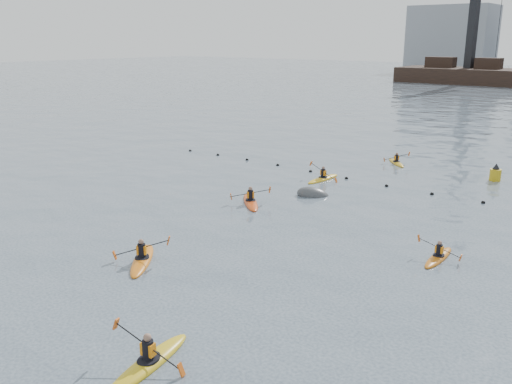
{
  "coord_description": "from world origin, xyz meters",
  "views": [
    {
      "loc": [
        15.25,
        -9.33,
        9.21
      ],
      "look_at": [
        1.3,
        8.32,
        2.8
      ],
      "focal_mm": 38.0,
      "sensor_mm": 36.0,
      "label": 1
    }
  ],
  "objects_px": {
    "kayaker_3": "(323,178)",
    "kayaker_4": "(438,257)",
    "kayaker_5": "(396,162)",
    "kayaker_0": "(142,259)",
    "kayaker_1": "(149,362)",
    "kayaker_2": "(250,201)",
    "mooring_buoy": "(313,195)",
    "nav_buoy": "(495,175)"
  },
  "relations": [
    {
      "from": "kayaker_3",
      "to": "kayaker_4",
      "type": "height_order",
      "value": "kayaker_3"
    },
    {
      "from": "kayaker_4",
      "to": "kayaker_5",
      "type": "xyz_separation_m",
      "value": [
        -9.29,
        16.26,
        0.0
      ]
    },
    {
      "from": "kayaker_5",
      "to": "kayaker_0",
      "type": "bearing_deg",
      "value": -134.09
    },
    {
      "from": "kayaker_1",
      "to": "kayaker_2",
      "type": "xyz_separation_m",
      "value": [
        -7.8,
        14.4,
        -0.0
      ]
    },
    {
      "from": "kayaker_3",
      "to": "kayaker_5",
      "type": "relative_size",
      "value": 1.27
    },
    {
      "from": "kayaker_2",
      "to": "kayaker_4",
      "type": "xyz_separation_m",
      "value": [
        11.53,
        -1.31,
        -0.02
      ]
    },
    {
      "from": "kayaker_1",
      "to": "mooring_buoy",
      "type": "distance_m",
      "value": 18.94
    },
    {
      "from": "kayaker_0",
      "to": "kayaker_5",
      "type": "distance_m",
      "value": 24.45
    },
    {
      "from": "kayaker_2",
      "to": "kayaker_4",
      "type": "bearing_deg",
      "value": -52.76
    },
    {
      "from": "mooring_buoy",
      "to": "kayaker_0",
      "type": "bearing_deg",
      "value": -91.18
    },
    {
      "from": "kayaker_5",
      "to": "nav_buoy",
      "type": "distance_m",
      "value": 7.42
    },
    {
      "from": "kayaker_2",
      "to": "nav_buoy",
      "type": "distance_m",
      "value": 17.16
    },
    {
      "from": "kayaker_5",
      "to": "kayaker_1",
      "type": "bearing_deg",
      "value": -122.12
    },
    {
      "from": "kayaker_1",
      "to": "kayaker_4",
      "type": "height_order",
      "value": "kayaker_1"
    },
    {
      "from": "kayaker_0",
      "to": "kayaker_5",
      "type": "relative_size",
      "value": 1.26
    },
    {
      "from": "kayaker_5",
      "to": "mooring_buoy",
      "type": "relative_size",
      "value": 1.3
    },
    {
      "from": "kayaker_1",
      "to": "kayaker_3",
      "type": "height_order",
      "value": "kayaker_1"
    },
    {
      "from": "kayaker_4",
      "to": "nav_buoy",
      "type": "distance_m",
      "value": 15.64
    },
    {
      "from": "kayaker_3",
      "to": "mooring_buoy",
      "type": "bearing_deg",
      "value": -63.24
    },
    {
      "from": "kayaker_4",
      "to": "mooring_buoy",
      "type": "height_order",
      "value": "kayaker_4"
    },
    {
      "from": "kayaker_2",
      "to": "kayaker_5",
      "type": "xyz_separation_m",
      "value": [
        2.24,
        14.95,
        -0.02
      ]
    },
    {
      "from": "kayaker_5",
      "to": "kayaker_3",
      "type": "bearing_deg",
      "value": -145.94
    },
    {
      "from": "kayaker_1",
      "to": "kayaker_3",
      "type": "bearing_deg",
      "value": 98.19
    },
    {
      "from": "kayaker_3",
      "to": "kayaker_5",
      "type": "height_order",
      "value": "kayaker_3"
    },
    {
      "from": "mooring_buoy",
      "to": "kayaker_5",
      "type": "bearing_deg",
      "value": 88.64
    },
    {
      "from": "kayaker_4",
      "to": "mooring_buoy",
      "type": "bearing_deg",
      "value": -28.4
    },
    {
      "from": "kayaker_5",
      "to": "mooring_buoy",
      "type": "distance_m",
      "value": 11.33
    },
    {
      "from": "kayaker_3",
      "to": "mooring_buoy",
      "type": "xyz_separation_m",
      "value": [
        1.52,
        -3.63,
        -0.1
      ]
    },
    {
      "from": "kayaker_4",
      "to": "mooring_buoy",
      "type": "xyz_separation_m",
      "value": [
        -9.56,
        4.94,
        -0.09
      ]
    },
    {
      "from": "kayaker_2",
      "to": "kayaker_5",
      "type": "relative_size",
      "value": 1.17
    },
    {
      "from": "nav_buoy",
      "to": "kayaker_5",
      "type": "bearing_deg",
      "value": 174.25
    },
    {
      "from": "nav_buoy",
      "to": "kayaker_0",
      "type": "bearing_deg",
      "value": -108.46
    },
    {
      "from": "kayaker_5",
      "to": "mooring_buoy",
      "type": "xyz_separation_m",
      "value": [
        -0.27,
        -11.33,
        -0.09
      ]
    },
    {
      "from": "kayaker_3",
      "to": "nav_buoy",
      "type": "relative_size",
      "value": 2.49
    },
    {
      "from": "kayaker_1",
      "to": "nav_buoy",
      "type": "xyz_separation_m",
      "value": [
        1.82,
        28.61,
        0.29
      ]
    },
    {
      "from": "mooring_buoy",
      "to": "kayaker_2",
      "type": "bearing_deg",
      "value": -118.6
    },
    {
      "from": "kayaker_3",
      "to": "kayaker_4",
      "type": "relative_size",
      "value": 1.13
    },
    {
      "from": "kayaker_0",
      "to": "mooring_buoy",
      "type": "height_order",
      "value": "kayaker_0"
    },
    {
      "from": "kayaker_0",
      "to": "kayaker_3",
      "type": "bearing_deg",
      "value": 55.01
    },
    {
      "from": "kayaker_2",
      "to": "kayaker_5",
      "type": "height_order",
      "value": "kayaker_2"
    },
    {
      "from": "kayaker_5",
      "to": "nav_buoy",
      "type": "relative_size",
      "value": 1.95
    },
    {
      "from": "kayaker_0",
      "to": "kayaker_1",
      "type": "height_order",
      "value": "kayaker_1"
    }
  ]
}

